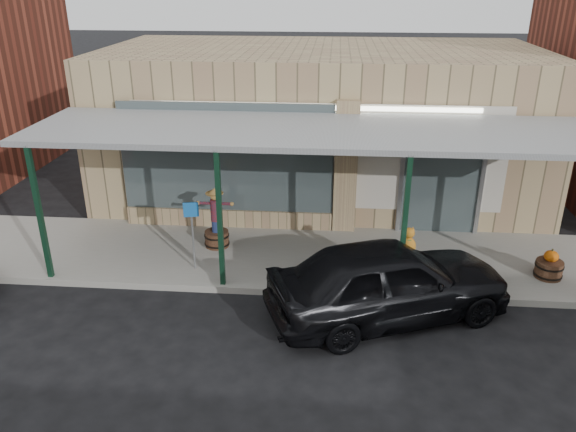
# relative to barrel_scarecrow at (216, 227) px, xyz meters

# --- Properties ---
(ground) EXTENTS (120.00, 120.00, 0.00)m
(ground) POSITION_rel_barrel_scarecrow_xyz_m (2.27, -3.88, -0.64)
(ground) COLOR black
(ground) RESTS_ON ground
(sidewalk) EXTENTS (40.00, 3.20, 0.15)m
(sidewalk) POSITION_rel_barrel_scarecrow_xyz_m (2.27, -0.28, -0.56)
(sidewalk) COLOR gray
(sidewalk) RESTS_ON ground
(storefront) EXTENTS (12.00, 6.25, 4.20)m
(storefront) POSITION_rel_barrel_scarecrow_xyz_m (2.27, 4.28, 1.45)
(storefront) COLOR tan
(storefront) RESTS_ON ground
(awning) EXTENTS (12.00, 3.00, 3.04)m
(awning) POSITION_rel_barrel_scarecrow_xyz_m (2.27, -0.32, 2.37)
(awning) COLOR slate
(awning) RESTS_ON ground
(block_buildings_near) EXTENTS (61.00, 8.00, 8.00)m
(block_buildings_near) POSITION_rel_barrel_scarecrow_xyz_m (4.28, 5.32, 3.13)
(block_buildings_near) COLOR brown
(block_buildings_near) RESTS_ON ground
(barrel_scarecrow) EXTENTS (0.88, 0.61, 1.45)m
(barrel_scarecrow) POSITION_rel_barrel_scarecrow_xyz_m (0.00, 0.00, 0.00)
(barrel_scarecrow) COLOR #513520
(barrel_scarecrow) RESTS_ON sidewalk
(barrel_pumpkin) EXTENTS (0.58, 0.58, 0.66)m
(barrel_pumpkin) POSITION_rel_barrel_scarecrow_xyz_m (7.27, -0.88, -0.26)
(barrel_pumpkin) COLOR #513520
(barrel_pumpkin) RESTS_ON sidewalk
(handicap_sign) EXTENTS (0.32, 0.09, 1.54)m
(handicap_sign) POSITION_rel_barrel_scarecrow_xyz_m (-0.26, -1.13, 0.50)
(handicap_sign) COLOR gray
(handicap_sign) RESTS_ON sidewalk
(parked_sedan) EXTENTS (4.93, 3.40, 1.56)m
(parked_sedan) POSITION_rel_barrel_scarecrow_xyz_m (3.78, -2.44, 0.14)
(parked_sedan) COLOR black
(parked_sedan) RESTS_ON ground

